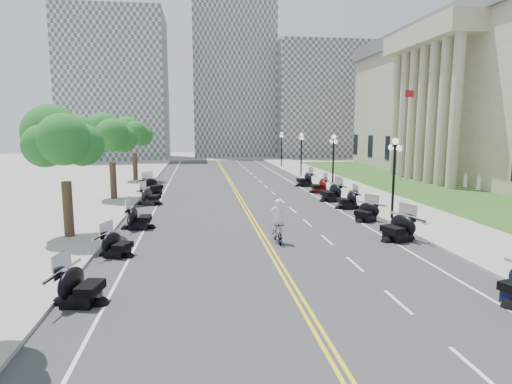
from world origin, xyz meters
name	(u,v)px	position (x,y,z in m)	size (l,w,h in m)	color
ground	(265,242)	(0.00, 0.00, 0.00)	(160.00, 160.00, 0.00)	gray
road	(244,206)	(0.00, 10.00, 0.00)	(16.00, 90.00, 0.01)	#333335
centerline_yellow_a	(243,206)	(-0.12, 10.00, 0.01)	(0.12, 90.00, 0.00)	yellow
centerline_yellow_b	(246,206)	(0.12, 10.00, 0.01)	(0.12, 90.00, 0.00)	yellow
edge_line_north	(329,204)	(6.40, 10.00, 0.01)	(0.12, 90.00, 0.00)	white
edge_line_south	(156,208)	(-6.40, 10.00, 0.01)	(0.12, 90.00, 0.00)	white
lane_dash_3	(474,368)	(3.20, -12.00, 0.01)	(0.12, 2.00, 0.00)	white
lane_dash_4	(398,302)	(3.20, -8.00, 0.01)	(0.12, 2.00, 0.00)	white
lane_dash_5	(355,264)	(3.20, -4.00, 0.01)	(0.12, 2.00, 0.00)	white
lane_dash_6	(327,240)	(3.20, 0.00, 0.01)	(0.12, 2.00, 0.00)	white
lane_dash_7	(307,223)	(3.20, 4.00, 0.01)	(0.12, 2.00, 0.00)	white
lane_dash_8	(293,210)	(3.20, 8.00, 0.01)	(0.12, 2.00, 0.00)	white
lane_dash_9	(282,201)	(3.20, 12.00, 0.01)	(0.12, 2.00, 0.00)	white
lane_dash_10	(273,193)	(3.20, 16.00, 0.01)	(0.12, 2.00, 0.00)	white
lane_dash_11	(266,187)	(3.20, 20.00, 0.01)	(0.12, 2.00, 0.00)	white
lane_dash_12	(260,182)	(3.20, 24.00, 0.01)	(0.12, 2.00, 0.00)	white
lane_dash_13	(255,177)	(3.20, 28.00, 0.01)	(0.12, 2.00, 0.00)	white
lane_dash_14	(251,174)	(3.20, 32.00, 0.01)	(0.12, 2.00, 0.00)	white
lane_dash_15	(248,171)	(3.20, 36.00, 0.01)	(0.12, 2.00, 0.00)	white
lane_dash_16	(244,168)	(3.20, 40.00, 0.01)	(0.12, 2.00, 0.00)	white
lane_dash_17	(242,165)	(3.20, 44.00, 0.01)	(0.12, 2.00, 0.00)	white
lane_dash_18	(239,163)	(3.20, 48.00, 0.01)	(0.12, 2.00, 0.00)	white
lane_dash_19	(237,161)	(3.20, 52.00, 0.01)	(0.12, 2.00, 0.00)	white
sidewalk_north	(380,202)	(10.50, 10.00, 0.07)	(5.00, 90.00, 0.15)	#9E9991
sidewalk_south	(96,209)	(-10.50, 10.00, 0.07)	(5.00, 90.00, 0.15)	#9E9991
lawn	(414,187)	(17.50, 18.00, 0.05)	(9.00, 60.00, 0.10)	#356023
distant_block_a	(116,87)	(-18.00, 62.00, 13.00)	(18.00, 14.00, 26.00)	gray
distant_block_b	(233,81)	(4.00, 68.00, 15.00)	(16.00, 12.00, 30.00)	gray
distant_block_c	(323,101)	(22.00, 65.00, 11.00)	(20.00, 14.00, 22.00)	gray
street_lamp_2	(394,179)	(8.60, 4.00, 2.60)	(0.50, 1.20, 4.90)	black
street_lamp_3	(333,163)	(8.60, 16.00, 2.60)	(0.50, 1.20, 4.90)	black
street_lamp_4	(301,155)	(8.60, 28.00, 2.60)	(0.50, 1.20, 4.90)	black
street_lamp_5	(282,149)	(8.60, 40.00, 2.60)	(0.50, 1.20, 4.90)	black
flagpole	(403,135)	(18.00, 22.00, 5.00)	(1.10, 0.20, 10.00)	silver
tree_2	(64,147)	(-10.00, 2.00, 4.75)	(4.80, 4.80, 9.20)	#235619
tree_3	(111,140)	(-10.00, 14.00, 4.75)	(4.80, 4.80, 9.20)	#235619
tree_4	(134,137)	(-10.00, 26.00, 4.75)	(4.80, 4.80, 9.20)	#235619
motorcycle_n_5	(398,226)	(6.74, -0.62, 0.76)	(2.16, 2.16, 1.51)	black
motorcycle_n_6	(366,211)	(6.91, 3.99, 0.65)	(1.87, 1.87, 1.31)	black
motorcycle_n_7	(348,199)	(7.20, 8.14, 0.71)	(2.02, 2.02, 1.41)	black
motorcycle_n_8	(331,191)	(7.00, 11.30, 0.77)	(2.21, 2.21, 1.55)	black
motorcycle_n_9	(319,185)	(7.26, 15.66, 0.72)	(2.05, 2.05, 1.43)	#590A0C
motorcycle_n_10	(305,179)	(7.04, 19.96, 0.76)	(2.18, 2.18, 1.52)	black
motorcycle_s_4	(80,284)	(-7.17, -6.78, 0.70)	(2.01, 2.01, 1.41)	black
motorcycle_s_5	(117,243)	(-6.98, -1.51, 0.62)	(1.78, 1.78, 1.25)	black
motorcycle_s_6	(139,216)	(-6.71, 3.80, 0.73)	(2.09, 2.09, 1.46)	black
motorcycle_s_8	(150,195)	(-6.90, 11.59, 0.71)	(2.04, 2.04, 1.43)	black
motorcycle_s_9	(153,185)	(-7.28, 16.81, 0.78)	(2.23, 2.23, 1.56)	black
bicycle	(277,233)	(0.56, -0.26, 0.53)	(0.50, 1.76, 1.06)	#A51414
cyclist_rider	(278,204)	(0.56, -0.26, 2.00)	(0.69, 0.45, 1.89)	white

